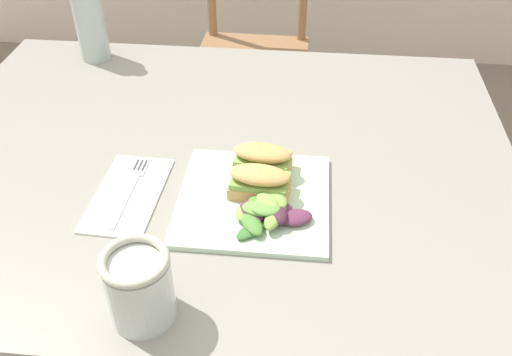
{
  "coord_description": "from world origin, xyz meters",
  "views": [
    {
      "loc": [
        0.16,
        -0.64,
        1.37
      ],
      "look_at": [
        0.08,
        0.11,
        0.76
      ],
      "focal_mm": 39.31,
      "sensor_mm": 36.0,
      "label": 1
    }
  ],
  "objects_px": {
    "bottle_cold_brew": "(91,27)",
    "mason_jar_iced_tea": "(139,289)",
    "sandwich_half_front": "(260,182)",
    "sandwich_half_back": "(262,159)",
    "fork_on_napkin": "(131,186)",
    "plate_lunch": "(254,199)",
    "dining_table": "(217,206)",
    "chair_wooden_far": "(252,53)"
  },
  "relations": [
    {
      "from": "bottle_cold_brew",
      "to": "mason_jar_iced_tea",
      "type": "relative_size",
      "value": 1.94
    },
    {
      "from": "bottle_cold_brew",
      "to": "sandwich_half_front",
      "type": "bearing_deg",
      "value": -47.39
    },
    {
      "from": "sandwich_half_back",
      "to": "fork_on_napkin",
      "type": "xyz_separation_m",
      "value": [
        -0.23,
        -0.06,
        -0.03
      ]
    },
    {
      "from": "plate_lunch",
      "to": "sandwich_half_front",
      "type": "distance_m",
      "value": 0.04
    },
    {
      "from": "dining_table",
      "to": "sandwich_half_back",
      "type": "height_order",
      "value": "sandwich_half_back"
    },
    {
      "from": "fork_on_napkin",
      "to": "bottle_cold_brew",
      "type": "relative_size",
      "value": 0.85
    },
    {
      "from": "plate_lunch",
      "to": "mason_jar_iced_tea",
      "type": "bearing_deg",
      "value": -117.12
    },
    {
      "from": "dining_table",
      "to": "fork_on_napkin",
      "type": "relative_size",
      "value": 6.17
    },
    {
      "from": "dining_table",
      "to": "fork_on_napkin",
      "type": "bearing_deg",
      "value": -138.76
    },
    {
      "from": "dining_table",
      "to": "sandwich_half_front",
      "type": "xyz_separation_m",
      "value": [
        0.1,
        -0.12,
        0.17
      ]
    },
    {
      "from": "dining_table",
      "to": "mason_jar_iced_tea",
      "type": "bearing_deg",
      "value": -95.74
    },
    {
      "from": "dining_table",
      "to": "plate_lunch",
      "type": "xyz_separation_m",
      "value": [
        0.09,
        -0.13,
        0.13
      ]
    },
    {
      "from": "plate_lunch",
      "to": "mason_jar_iced_tea",
      "type": "relative_size",
      "value": 2.27
    },
    {
      "from": "plate_lunch",
      "to": "dining_table",
      "type": "bearing_deg",
      "value": 125.43
    },
    {
      "from": "plate_lunch",
      "to": "sandwich_half_back",
      "type": "distance_m",
      "value": 0.08
    },
    {
      "from": "dining_table",
      "to": "bottle_cold_brew",
      "type": "relative_size",
      "value": 5.22
    },
    {
      "from": "chair_wooden_far",
      "to": "fork_on_napkin",
      "type": "bearing_deg",
      "value": -94.71
    },
    {
      "from": "fork_on_napkin",
      "to": "bottle_cold_brew",
      "type": "xyz_separation_m",
      "value": [
        -0.22,
        0.48,
        0.07
      ]
    },
    {
      "from": "bottle_cold_brew",
      "to": "sandwich_half_back",
      "type": "bearing_deg",
      "value": -43.53
    },
    {
      "from": "plate_lunch",
      "to": "sandwich_half_back",
      "type": "height_order",
      "value": "sandwich_half_back"
    },
    {
      "from": "sandwich_half_front",
      "to": "fork_on_napkin",
      "type": "relative_size",
      "value": 0.59
    },
    {
      "from": "mason_jar_iced_tea",
      "to": "chair_wooden_far",
      "type": "bearing_deg",
      "value": 89.9
    },
    {
      "from": "chair_wooden_far",
      "to": "sandwich_half_back",
      "type": "distance_m",
      "value": 1.14
    },
    {
      "from": "dining_table",
      "to": "chair_wooden_far",
      "type": "relative_size",
      "value": 1.31
    },
    {
      "from": "sandwich_half_front",
      "to": "sandwich_half_back",
      "type": "relative_size",
      "value": 1.0
    },
    {
      "from": "dining_table",
      "to": "sandwich_half_back",
      "type": "relative_size",
      "value": 10.53
    },
    {
      "from": "fork_on_napkin",
      "to": "sandwich_half_front",
      "type": "bearing_deg",
      "value": -1.19
    },
    {
      "from": "sandwich_half_back",
      "to": "bottle_cold_brew",
      "type": "xyz_separation_m",
      "value": [
        -0.45,
        0.43,
        0.04
      ]
    },
    {
      "from": "sandwich_half_front",
      "to": "mason_jar_iced_tea",
      "type": "height_order",
      "value": "mason_jar_iced_tea"
    },
    {
      "from": "chair_wooden_far",
      "to": "sandwich_half_back",
      "type": "relative_size",
      "value": 8.01
    },
    {
      "from": "dining_table",
      "to": "bottle_cold_brew",
      "type": "distance_m",
      "value": 0.55
    },
    {
      "from": "bottle_cold_brew",
      "to": "mason_jar_iced_tea",
      "type": "distance_m",
      "value": 0.81
    },
    {
      "from": "sandwich_half_front",
      "to": "mason_jar_iced_tea",
      "type": "bearing_deg",
      "value": -118.03
    },
    {
      "from": "mason_jar_iced_tea",
      "to": "sandwich_half_back",
      "type": "bearing_deg",
      "value": 66.99
    },
    {
      "from": "chair_wooden_far",
      "to": "mason_jar_iced_tea",
      "type": "bearing_deg",
      "value": -90.1
    },
    {
      "from": "chair_wooden_far",
      "to": "sandwich_half_back",
      "type": "xyz_separation_m",
      "value": [
        0.13,
        -1.08,
        0.33
      ]
    },
    {
      "from": "chair_wooden_far",
      "to": "mason_jar_iced_tea",
      "type": "relative_size",
      "value": 7.73
    },
    {
      "from": "chair_wooden_far",
      "to": "mason_jar_iced_tea",
      "type": "xyz_separation_m",
      "value": [
        -0.0,
        -1.4,
        0.34
      ]
    },
    {
      "from": "plate_lunch",
      "to": "bottle_cold_brew",
      "type": "relative_size",
      "value": 1.17
    },
    {
      "from": "sandwich_half_front",
      "to": "fork_on_napkin",
      "type": "xyz_separation_m",
      "value": [
        -0.23,
        0.0,
        -0.03
      ]
    },
    {
      "from": "sandwich_half_front",
      "to": "bottle_cold_brew",
      "type": "xyz_separation_m",
      "value": [
        -0.45,
        0.49,
        0.04
      ]
    },
    {
      "from": "chair_wooden_far",
      "to": "bottle_cold_brew",
      "type": "distance_m",
      "value": 0.81
    }
  ]
}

